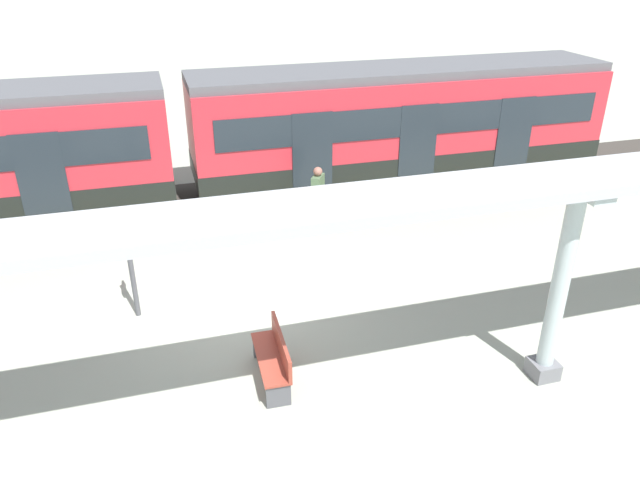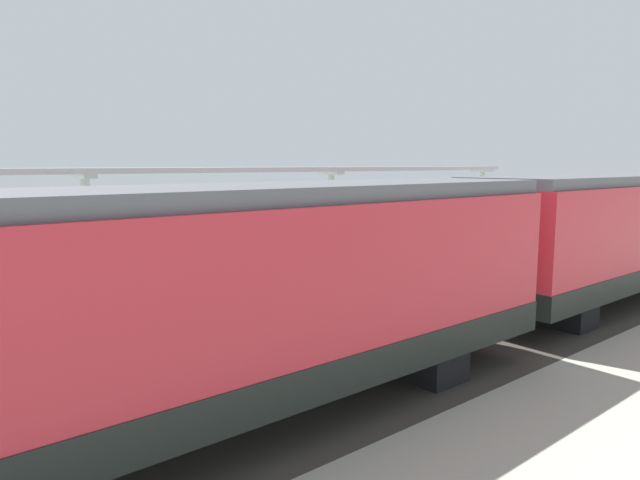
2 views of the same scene
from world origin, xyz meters
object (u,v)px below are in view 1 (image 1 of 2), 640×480
(train_far_carriage, at_px, (400,123))
(canopy_pillar_third, at_px, (560,286))
(platform_info_sign, at_px, (129,256))
(passenger_waiting_near_edge, at_px, (318,191))
(bench_mid_platform, at_px, (275,357))

(train_far_carriage, distance_m, canopy_pillar_third, 9.38)
(canopy_pillar_third, bearing_deg, platform_info_sign, -120.32)
(train_far_carriage, bearing_deg, canopy_pillar_third, -7.37)
(passenger_waiting_near_edge, bearing_deg, canopy_pillar_third, 17.03)
(platform_info_sign, bearing_deg, train_far_carriage, 125.01)
(canopy_pillar_third, distance_m, passenger_waiting_near_edge, 7.06)
(bench_mid_platform, bearing_deg, passenger_waiting_near_edge, 157.14)
(canopy_pillar_third, bearing_deg, passenger_waiting_near_edge, -162.97)
(train_far_carriage, distance_m, bench_mid_platform, 9.93)
(bench_mid_platform, bearing_deg, platform_info_sign, -140.21)
(train_far_carriage, height_order, bench_mid_platform, train_far_carriage)
(train_far_carriage, relative_size, canopy_pillar_third, 3.48)
(canopy_pillar_third, height_order, bench_mid_platform, canopy_pillar_third)
(bench_mid_platform, bearing_deg, train_far_carriage, 145.42)
(train_far_carriage, distance_m, platform_info_sign, 9.52)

